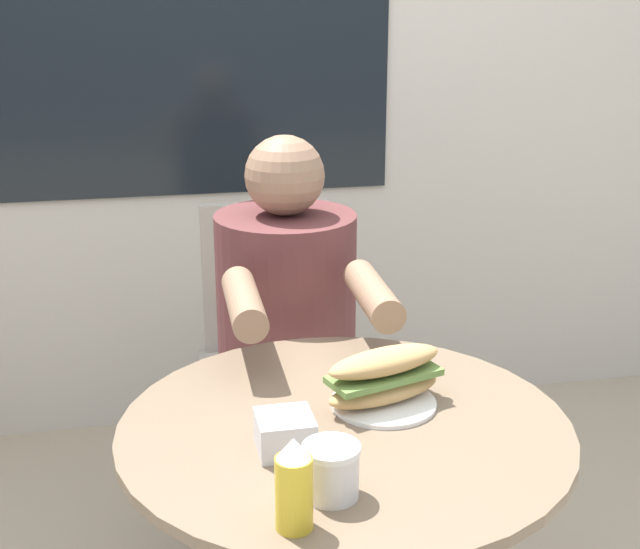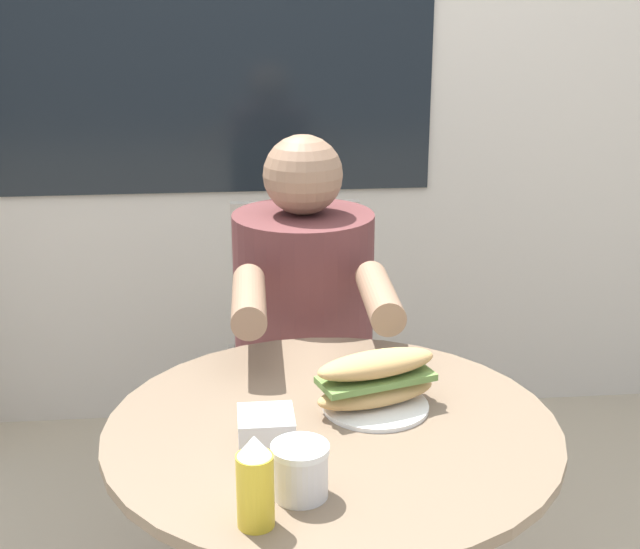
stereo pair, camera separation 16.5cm
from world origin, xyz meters
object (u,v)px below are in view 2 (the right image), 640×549
object	(u,v)px
seated_diner	(307,401)
drink_cup	(300,470)
cafe_table	(332,520)
condiment_bottle	(255,482)
diner_chair	(297,332)
sandwich_on_plate	(376,383)

from	to	relation	value
seated_diner	drink_cup	bearing A→B (deg)	85.75
cafe_table	condiment_bottle	distance (m)	0.40
condiment_bottle	cafe_table	bearing A→B (deg)	63.87
cafe_table	diner_chair	xyz separation A→B (m)	(0.01, 0.91, -0.01)
sandwich_on_plate	drink_cup	bearing A→B (deg)	-120.03
cafe_table	condiment_bottle	size ratio (longest dim) A/B	5.60
diner_chair	sandwich_on_plate	world-z (taller)	diner_chair
condiment_bottle	sandwich_on_plate	bearing A→B (deg)	56.55
cafe_table	diner_chair	distance (m)	0.91
diner_chair	drink_cup	bearing A→B (deg)	87.30
sandwich_on_plate	drink_cup	world-z (taller)	sandwich_on_plate
diner_chair	cafe_table	bearing A→B (deg)	90.80
diner_chair	sandwich_on_plate	distance (m)	0.90
diner_chair	sandwich_on_plate	bearing A→B (deg)	96.33
diner_chair	seated_diner	world-z (taller)	seated_diner
condiment_bottle	diner_chair	bearing A→B (deg)	83.12
diner_chair	sandwich_on_plate	size ratio (longest dim) A/B	3.72
drink_cup	condiment_bottle	bearing A→B (deg)	-134.51
seated_diner	condiment_bottle	size ratio (longest dim) A/B	8.05
cafe_table	condiment_bottle	xyz separation A→B (m)	(-0.14, -0.28, 0.26)
diner_chair	drink_cup	world-z (taller)	diner_chair
seated_diner	sandwich_on_plate	size ratio (longest dim) A/B	4.77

